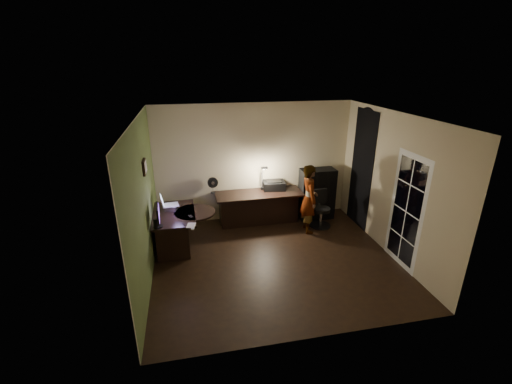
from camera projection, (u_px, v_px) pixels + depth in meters
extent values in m
cube|color=black|center=(275.00, 260.00, 6.51)|extent=(4.50, 4.00, 0.01)
cube|color=silver|center=(278.00, 116.00, 5.53)|extent=(4.50, 4.00, 0.01)
cube|color=#C4B590|center=(254.00, 163.00, 7.85)|extent=(4.50, 0.01, 2.70)
cube|color=#C4B590|center=(318.00, 253.00, 4.19)|extent=(4.50, 0.01, 2.70)
cube|color=#C4B590|center=(143.00, 204.00, 5.59)|extent=(0.01, 4.00, 2.70)
cube|color=#C4B590|center=(392.00, 185.00, 6.44)|extent=(0.01, 4.00, 2.70)
cube|color=#4B5F2D|center=(144.00, 204.00, 5.60)|extent=(0.00, 4.00, 2.70)
cube|color=black|center=(362.00, 170.00, 7.50)|extent=(0.01, 0.90, 2.60)
cube|color=white|center=(406.00, 212.00, 6.04)|extent=(0.02, 0.92, 2.10)
cube|color=black|center=(144.00, 167.00, 5.83)|extent=(0.04, 0.30, 0.25)
cube|color=black|center=(175.00, 231.00, 6.81)|extent=(0.83, 1.32, 0.75)
cube|color=black|center=(259.00, 208.00, 7.87)|extent=(1.98, 0.72, 0.74)
cube|color=black|center=(317.00, 194.00, 8.07)|extent=(0.80, 0.40, 1.20)
cube|color=silver|center=(171.00, 208.00, 6.80)|extent=(0.29, 0.26, 0.10)
cube|color=silver|center=(170.00, 200.00, 6.74)|extent=(0.37, 0.35, 0.23)
cube|color=black|center=(157.00, 219.00, 6.09)|extent=(0.12, 0.45, 0.29)
ellipsoid|color=silver|center=(193.00, 229.00, 6.03)|extent=(0.08, 0.11, 0.04)
cube|color=black|center=(191.00, 216.00, 6.53)|extent=(0.11, 0.15, 0.01)
cube|color=black|center=(183.00, 224.00, 6.22)|extent=(0.05, 0.12, 0.01)
cylinder|color=black|center=(156.00, 224.00, 6.04)|extent=(0.09, 0.09, 0.19)
cube|color=silver|center=(191.00, 225.00, 6.18)|extent=(0.18, 0.23, 0.01)
cube|color=black|center=(213.00, 185.00, 7.70)|extent=(0.25, 0.15, 0.37)
cube|color=#281F93|center=(272.00, 186.00, 8.06)|extent=(0.20, 0.12, 0.09)
cube|color=black|center=(274.00, 185.00, 7.93)|extent=(0.53, 0.43, 0.22)
cube|color=black|center=(262.00, 176.00, 7.82)|extent=(0.18, 0.31, 0.66)
cube|color=black|center=(321.00, 209.00, 7.68)|extent=(0.47, 0.47, 0.83)
imported|color=#D8A88C|center=(309.00, 199.00, 7.35)|extent=(0.39, 0.56, 1.52)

